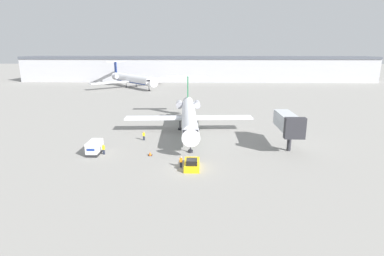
{
  "coord_description": "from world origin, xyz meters",
  "views": [
    {
      "loc": [
        1.3,
        -39.47,
        16.64
      ],
      "look_at": [
        0.0,
        10.1,
        3.42
      ],
      "focal_mm": 28.0,
      "sensor_mm": 36.0,
      "label": 1
    }
  ],
  "objects_px": {
    "worker_by_wing": "(144,136)",
    "worker_on_apron": "(104,149)",
    "pushback_tug": "(192,164)",
    "airplane_parked_far_left": "(132,79)",
    "jet_bridge": "(288,123)",
    "airplane_main": "(189,115)",
    "traffic_cone_left": "(150,154)",
    "luggage_cart": "(95,148)",
    "worker_near_tug": "(181,162)"
  },
  "relations": [
    {
      "from": "pushback_tug",
      "to": "airplane_main",
      "type": "bearing_deg",
      "value": 93.28
    },
    {
      "from": "worker_on_apron",
      "to": "traffic_cone_left",
      "type": "xyz_separation_m",
      "value": [
        7.58,
        -0.3,
        -0.63
      ]
    },
    {
      "from": "worker_on_apron",
      "to": "traffic_cone_left",
      "type": "bearing_deg",
      "value": -2.29
    },
    {
      "from": "airplane_main",
      "to": "jet_bridge",
      "type": "relative_size",
      "value": 3.42
    },
    {
      "from": "worker_by_wing",
      "to": "jet_bridge",
      "type": "relative_size",
      "value": 0.18
    },
    {
      "from": "airplane_main",
      "to": "luggage_cart",
      "type": "height_order",
      "value": "airplane_main"
    },
    {
      "from": "worker_near_tug",
      "to": "airplane_parked_far_left",
      "type": "xyz_separation_m",
      "value": [
        -27.02,
        91.06,
        2.82
      ]
    },
    {
      "from": "jet_bridge",
      "to": "airplane_main",
      "type": "bearing_deg",
      "value": 148.82
    },
    {
      "from": "worker_near_tug",
      "to": "jet_bridge",
      "type": "relative_size",
      "value": 0.18
    },
    {
      "from": "worker_on_apron",
      "to": "airplane_parked_far_left",
      "type": "height_order",
      "value": "airplane_parked_far_left"
    },
    {
      "from": "pushback_tug",
      "to": "worker_on_apron",
      "type": "relative_size",
      "value": 2.45
    },
    {
      "from": "worker_by_wing",
      "to": "worker_on_apron",
      "type": "bearing_deg",
      "value": -122.88
    },
    {
      "from": "worker_on_apron",
      "to": "jet_bridge",
      "type": "distance_m",
      "value": 30.98
    },
    {
      "from": "pushback_tug",
      "to": "airplane_parked_far_left",
      "type": "relative_size",
      "value": 0.14
    },
    {
      "from": "worker_near_tug",
      "to": "traffic_cone_left",
      "type": "bearing_deg",
      "value": 137.58
    },
    {
      "from": "worker_by_wing",
      "to": "jet_bridge",
      "type": "height_order",
      "value": "jet_bridge"
    },
    {
      "from": "airplane_main",
      "to": "worker_on_apron",
      "type": "height_order",
      "value": "airplane_main"
    },
    {
      "from": "traffic_cone_left",
      "to": "airplane_parked_far_left",
      "type": "distance_m",
      "value": 88.99
    },
    {
      "from": "airplane_main",
      "to": "worker_on_apron",
      "type": "distance_m",
      "value": 19.9
    },
    {
      "from": "traffic_cone_left",
      "to": "pushback_tug",
      "type": "bearing_deg",
      "value": -36.09
    },
    {
      "from": "worker_near_tug",
      "to": "airplane_main",
      "type": "bearing_deg",
      "value": 88.74
    },
    {
      "from": "worker_by_wing",
      "to": "worker_on_apron",
      "type": "relative_size",
      "value": 0.97
    },
    {
      "from": "worker_near_tug",
      "to": "traffic_cone_left",
      "type": "height_order",
      "value": "worker_near_tug"
    },
    {
      "from": "luggage_cart",
      "to": "airplane_parked_far_left",
      "type": "height_order",
      "value": "airplane_parked_far_left"
    },
    {
      "from": "traffic_cone_left",
      "to": "jet_bridge",
      "type": "relative_size",
      "value": 0.07
    },
    {
      "from": "airplane_main",
      "to": "airplane_parked_far_left",
      "type": "distance_m",
      "value": 76.43
    },
    {
      "from": "luggage_cart",
      "to": "traffic_cone_left",
      "type": "height_order",
      "value": "luggage_cart"
    },
    {
      "from": "pushback_tug",
      "to": "worker_near_tug",
      "type": "bearing_deg",
      "value": 173.91
    },
    {
      "from": "luggage_cart",
      "to": "worker_by_wing",
      "type": "xyz_separation_m",
      "value": [
        6.62,
        7.69,
        -0.19
      ]
    },
    {
      "from": "pushback_tug",
      "to": "worker_by_wing",
      "type": "height_order",
      "value": "worker_by_wing"
    },
    {
      "from": "luggage_cart",
      "to": "worker_near_tug",
      "type": "distance_m",
      "value": 15.34
    },
    {
      "from": "worker_by_wing",
      "to": "worker_on_apron",
      "type": "distance_m",
      "value": 9.39
    },
    {
      "from": "luggage_cart",
      "to": "worker_on_apron",
      "type": "relative_size",
      "value": 2.08
    },
    {
      "from": "pushback_tug",
      "to": "worker_by_wing",
      "type": "relative_size",
      "value": 2.52
    },
    {
      "from": "worker_near_tug",
      "to": "worker_by_wing",
      "type": "relative_size",
      "value": 0.97
    },
    {
      "from": "luggage_cart",
      "to": "traffic_cone_left",
      "type": "xyz_separation_m",
      "value": [
        9.1,
        -0.5,
        -0.8
      ]
    },
    {
      "from": "luggage_cart",
      "to": "airplane_parked_far_left",
      "type": "bearing_deg",
      "value": 98.39
    },
    {
      "from": "pushback_tug",
      "to": "jet_bridge",
      "type": "bearing_deg",
      "value": 30.56
    },
    {
      "from": "worker_on_apron",
      "to": "airplane_parked_far_left",
      "type": "distance_m",
      "value": 87.12
    },
    {
      "from": "airplane_main",
      "to": "jet_bridge",
      "type": "bearing_deg",
      "value": -31.18
    },
    {
      "from": "worker_by_wing",
      "to": "traffic_cone_left",
      "type": "xyz_separation_m",
      "value": [
        2.48,
        -8.19,
        -0.6
      ]
    },
    {
      "from": "worker_near_tug",
      "to": "traffic_cone_left",
      "type": "relative_size",
      "value": 2.43
    },
    {
      "from": "worker_near_tug",
      "to": "worker_on_apron",
      "type": "bearing_deg",
      "value": 158.24
    },
    {
      "from": "pushback_tug",
      "to": "worker_on_apron",
      "type": "distance_m",
      "value": 15.38
    },
    {
      "from": "airplane_main",
      "to": "worker_on_apron",
      "type": "bearing_deg",
      "value": -132.35
    },
    {
      "from": "worker_near_tug",
      "to": "worker_on_apron",
      "type": "relative_size",
      "value": 0.94
    },
    {
      "from": "airplane_parked_far_left",
      "to": "worker_by_wing",
      "type": "bearing_deg",
      "value": -76.13
    },
    {
      "from": "luggage_cart",
      "to": "traffic_cone_left",
      "type": "bearing_deg",
      "value": -3.17
    },
    {
      "from": "worker_near_tug",
      "to": "traffic_cone_left",
      "type": "distance_m",
      "value": 7.19
    },
    {
      "from": "airplane_main",
      "to": "worker_near_tug",
      "type": "bearing_deg",
      "value": -91.26
    }
  ]
}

